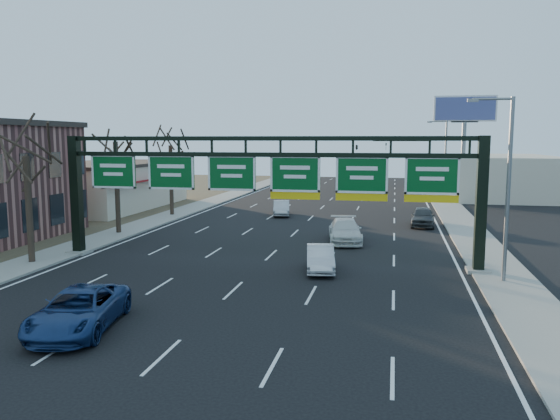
% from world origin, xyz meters
% --- Properties ---
extents(ground, '(160.00, 160.00, 0.00)m').
position_xyz_m(ground, '(0.00, 0.00, 0.00)').
color(ground, black).
rests_on(ground, ground).
extents(sidewalk_left, '(3.00, 120.00, 0.12)m').
position_xyz_m(sidewalk_left, '(-12.80, 20.00, 0.06)').
color(sidewalk_left, gray).
rests_on(sidewalk_left, ground).
extents(sidewalk_right, '(3.00, 120.00, 0.12)m').
position_xyz_m(sidewalk_right, '(12.80, 20.00, 0.06)').
color(sidewalk_right, gray).
rests_on(sidewalk_right, ground).
extents(dirt_strip_left, '(21.00, 120.00, 0.06)m').
position_xyz_m(dirt_strip_left, '(-25.00, 20.00, 0.03)').
color(dirt_strip_left, '#473D2B').
rests_on(dirt_strip_left, ground).
extents(lane_markings, '(21.60, 120.00, 0.01)m').
position_xyz_m(lane_markings, '(0.00, 20.00, 0.01)').
color(lane_markings, white).
rests_on(lane_markings, ground).
extents(sign_gantry, '(24.60, 1.20, 7.20)m').
position_xyz_m(sign_gantry, '(0.16, 8.00, 4.63)').
color(sign_gantry, black).
rests_on(sign_gantry, ground).
extents(cream_strip, '(10.90, 18.40, 4.70)m').
position_xyz_m(cream_strip, '(-21.48, 29.00, 2.36)').
color(cream_strip, beige).
rests_on(cream_strip, ground).
extents(building_right_distant, '(12.00, 20.00, 5.00)m').
position_xyz_m(building_right_distant, '(20.00, 50.00, 2.50)').
color(building_right_distant, beige).
rests_on(building_right_distant, ground).
extents(tree_gantry, '(3.60, 3.60, 8.48)m').
position_xyz_m(tree_gantry, '(-12.80, 5.00, 7.11)').
color(tree_gantry, '#2D2219').
rests_on(tree_gantry, sidewalk_left).
extents(tree_mid, '(3.60, 3.60, 9.24)m').
position_xyz_m(tree_mid, '(-12.80, 15.00, 7.85)').
color(tree_mid, '#2D2219').
rests_on(tree_mid, sidewalk_left).
extents(tree_far, '(3.60, 3.60, 8.86)m').
position_xyz_m(tree_far, '(-12.80, 25.00, 7.48)').
color(tree_far, '#2D2219').
rests_on(tree_far, sidewalk_left).
extents(streetlight_near, '(2.15, 0.22, 9.00)m').
position_xyz_m(streetlight_near, '(12.47, 6.00, 5.08)').
color(streetlight_near, slate).
rests_on(streetlight_near, sidewalk_right).
extents(streetlight_far, '(2.15, 0.22, 9.00)m').
position_xyz_m(streetlight_far, '(12.47, 40.00, 5.08)').
color(streetlight_far, slate).
rests_on(streetlight_far, sidewalk_right).
extents(billboard_right, '(7.00, 0.50, 12.00)m').
position_xyz_m(billboard_right, '(15.00, 44.98, 9.06)').
color(billboard_right, slate).
rests_on(billboard_right, ground).
extents(traffic_signal_mast, '(10.16, 0.54, 7.00)m').
position_xyz_m(traffic_signal_mast, '(5.69, 55.00, 5.50)').
color(traffic_signal_mast, black).
rests_on(traffic_signal_mast, ground).
extents(car_blue_suv, '(3.45, 5.82, 1.52)m').
position_xyz_m(car_blue_suv, '(-4.04, -4.26, 0.76)').
color(car_blue_suv, navy).
rests_on(car_blue_suv, ground).
extents(car_silver_sedan, '(2.08, 4.29, 1.36)m').
position_xyz_m(car_silver_sedan, '(3.46, 6.66, 0.68)').
color(car_silver_sedan, '#B5B6BA').
rests_on(car_silver_sedan, ground).
extents(car_white_wagon, '(2.89, 5.58, 1.55)m').
position_xyz_m(car_white_wagon, '(4.01, 15.25, 0.77)').
color(car_white_wagon, silver).
rests_on(car_white_wagon, ground).
extents(car_grey_far, '(2.10, 4.65, 1.55)m').
position_xyz_m(car_grey_far, '(9.58, 23.47, 0.78)').
color(car_grey_far, '#383B3D').
rests_on(car_grey_far, ground).
extents(car_silver_distant, '(2.20, 4.32, 1.36)m').
position_xyz_m(car_silver_distant, '(-2.92, 27.19, 0.68)').
color(car_silver_distant, '#ADADB2').
rests_on(car_silver_distant, ground).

